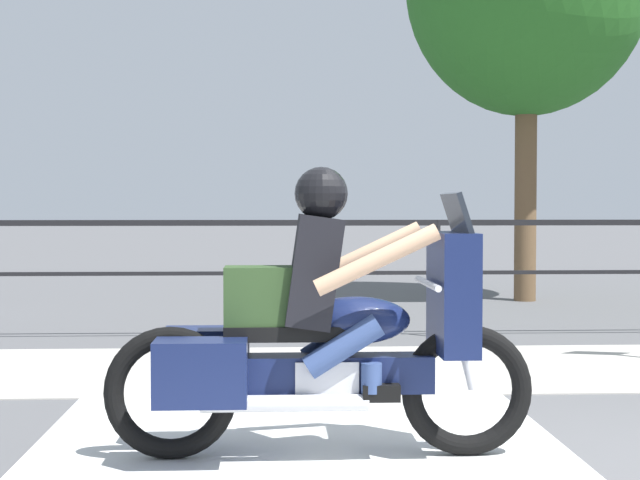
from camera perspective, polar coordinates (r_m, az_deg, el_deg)
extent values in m
cube|color=#B7B2A8|center=(8.46, 9.09, -7.31)|extent=(44.00, 2.40, 0.01)
cube|color=black|center=(10.25, 6.89, 1.01)|extent=(36.00, 0.04, 0.06)
cube|color=black|center=(10.27, 6.88, -1.90)|extent=(36.00, 0.03, 0.04)
cylinder|color=black|center=(10.28, 6.87, -2.24)|extent=(0.05, 0.05, 1.22)
torus|color=black|center=(5.50, 8.54, -8.64)|extent=(0.72, 0.11, 0.72)
torus|color=black|center=(5.42, -8.69, -8.80)|extent=(0.72, 0.11, 0.72)
cube|color=#141E47|center=(5.38, -0.01, -7.77)|extent=(1.23, 0.22, 0.20)
cube|color=silver|center=(5.39, 0.34, -8.29)|extent=(0.34, 0.26, 0.26)
ellipsoid|color=#141E47|center=(5.35, 2.08, -4.69)|extent=(0.60, 0.30, 0.26)
cube|color=black|center=(5.34, -1.75, -5.36)|extent=(0.71, 0.28, 0.08)
cube|color=#141E47|center=(5.41, 7.74, -3.04)|extent=(0.20, 0.59, 0.66)
cube|color=#1E232B|center=(5.39, 7.97, 1.51)|extent=(0.10, 0.50, 0.24)
cylinder|color=silver|center=(5.38, 6.27, -2.53)|extent=(0.04, 0.70, 0.04)
cylinder|color=silver|center=(5.24, -2.07, -9.48)|extent=(0.89, 0.09, 0.09)
cube|color=#141E47|center=(5.14, -6.95, -7.66)|extent=(0.48, 0.28, 0.34)
cube|color=#141E47|center=(5.61, -6.60, -6.83)|extent=(0.48, 0.28, 0.34)
cylinder|color=silver|center=(5.45, 8.25, -5.86)|extent=(0.18, 0.06, 0.54)
cube|color=black|center=(5.31, -0.36, -1.83)|extent=(0.32, 0.36, 0.62)
sphere|color=tan|center=(5.30, 0.07, 2.51)|extent=(0.23, 0.23, 0.23)
sphere|color=black|center=(5.30, 0.07, 2.72)|extent=(0.29, 0.29, 0.29)
cylinder|color=#33477A|center=(5.21, 1.37, -6.20)|extent=(0.44, 0.13, 0.34)
cylinder|color=#33477A|center=(5.25, 3.02, -8.02)|extent=(0.11, 0.11, 0.16)
cube|color=black|center=(5.27, 3.57, -8.86)|extent=(0.20, 0.10, 0.09)
cylinder|color=#33477A|center=(5.51, 1.14, -5.76)|extent=(0.44, 0.13, 0.34)
cylinder|color=#33477A|center=(5.55, 2.70, -7.48)|extent=(0.11, 0.11, 0.16)
cube|color=black|center=(5.57, 3.22, -8.28)|extent=(0.20, 0.10, 0.09)
cylinder|color=tan|center=(5.03, 3.33, -1.17)|extent=(0.66, 0.09, 0.37)
cylinder|color=tan|center=(5.63, 2.67, -0.82)|extent=(0.66, 0.09, 0.37)
cube|color=#2D4723|center=(5.32, -3.59, -3.30)|extent=(0.37, 0.25, 0.33)
cylinder|color=brown|center=(14.35, 11.87, 2.75)|extent=(0.31, 0.31, 3.13)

